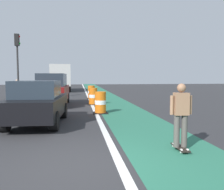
{
  "coord_description": "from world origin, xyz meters",
  "views": [
    {
      "loc": [
        0.05,
        -4.84,
        1.87
      ],
      "look_at": [
        1.4,
        4.75,
        1.1
      ],
      "focal_mm": 37.98,
      "sensor_mm": 36.0,
      "label": 1
    }
  ],
  "objects_px": {
    "delivery_truck_down_block": "(60,76)",
    "traffic_light_corner": "(17,55)",
    "traffic_barrel_back": "(91,92)",
    "parked_sedan_nearest": "(38,103)",
    "parked_suv_second": "(53,89)",
    "traffic_barrel_mid": "(93,97)",
    "pedestrian_crossing": "(17,89)",
    "skateboarder_on_lane": "(181,114)",
    "traffic_barrel_front": "(100,103)"
  },
  "relations": [
    {
      "from": "parked_sedan_nearest",
      "to": "parked_suv_second",
      "type": "height_order",
      "value": "parked_suv_second"
    },
    {
      "from": "parked_sedan_nearest",
      "to": "traffic_barrel_back",
      "type": "height_order",
      "value": "parked_sedan_nearest"
    },
    {
      "from": "parked_suv_second",
      "to": "traffic_barrel_mid",
      "type": "height_order",
      "value": "parked_suv_second"
    },
    {
      "from": "delivery_truck_down_block",
      "to": "traffic_light_corner",
      "type": "height_order",
      "value": "traffic_light_corner"
    },
    {
      "from": "traffic_barrel_back",
      "to": "traffic_light_corner",
      "type": "bearing_deg",
      "value": -175.63
    },
    {
      "from": "skateboarder_on_lane",
      "to": "traffic_light_corner",
      "type": "xyz_separation_m",
      "value": [
        -7.18,
        13.65,
        2.59
      ]
    },
    {
      "from": "traffic_barrel_back",
      "to": "pedestrian_crossing",
      "type": "distance_m",
      "value": 5.97
    },
    {
      "from": "traffic_light_corner",
      "to": "pedestrian_crossing",
      "type": "bearing_deg",
      "value": 111.5
    },
    {
      "from": "skateboarder_on_lane",
      "to": "traffic_barrel_back",
      "type": "height_order",
      "value": "skateboarder_on_lane"
    },
    {
      "from": "traffic_barrel_front",
      "to": "pedestrian_crossing",
      "type": "bearing_deg",
      "value": 126.44
    },
    {
      "from": "traffic_barrel_front",
      "to": "pedestrian_crossing",
      "type": "distance_m",
      "value": 10.09
    },
    {
      "from": "parked_sedan_nearest",
      "to": "delivery_truck_down_block",
      "type": "distance_m",
      "value": 21.14
    },
    {
      "from": "skateboarder_on_lane",
      "to": "delivery_truck_down_block",
      "type": "xyz_separation_m",
      "value": [
        -4.79,
        24.95,
        0.94
      ]
    },
    {
      "from": "skateboarder_on_lane",
      "to": "pedestrian_crossing",
      "type": "bearing_deg",
      "value": 117.46
    },
    {
      "from": "traffic_barrel_front",
      "to": "pedestrian_crossing",
      "type": "xyz_separation_m",
      "value": [
        -5.99,
        8.11,
        0.33
      ]
    },
    {
      "from": "parked_sedan_nearest",
      "to": "skateboarder_on_lane",
      "type": "bearing_deg",
      "value": -43.02
    },
    {
      "from": "parked_sedan_nearest",
      "to": "delivery_truck_down_block",
      "type": "bearing_deg",
      "value": 91.81
    },
    {
      "from": "parked_suv_second",
      "to": "traffic_light_corner",
      "type": "distance_m",
      "value": 5.3
    },
    {
      "from": "parked_sedan_nearest",
      "to": "traffic_barrel_mid",
      "type": "height_order",
      "value": "parked_sedan_nearest"
    },
    {
      "from": "skateboarder_on_lane",
      "to": "traffic_light_corner",
      "type": "distance_m",
      "value": 15.64
    },
    {
      "from": "parked_suv_second",
      "to": "delivery_truck_down_block",
      "type": "relative_size",
      "value": 0.6
    },
    {
      "from": "parked_sedan_nearest",
      "to": "traffic_barrel_mid",
      "type": "distance_m",
      "value": 6.64
    },
    {
      "from": "parked_suv_second",
      "to": "pedestrian_crossing",
      "type": "height_order",
      "value": "parked_suv_second"
    },
    {
      "from": "skateboarder_on_lane",
      "to": "traffic_barrel_front",
      "type": "bearing_deg",
      "value": 103.21
    },
    {
      "from": "skateboarder_on_lane",
      "to": "traffic_barrel_mid",
      "type": "height_order",
      "value": "skateboarder_on_lane"
    },
    {
      "from": "delivery_truck_down_block",
      "to": "traffic_barrel_front",
      "type": "bearing_deg",
      "value": -79.91
    },
    {
      "from": "parked_suv_second",
      "to": "traffic_barrel_back",
      "type": "xyz_separation_m",
      "value": [
        2.71,
        4.07,
        -0.5
      ]
    },
    {
      "from": "parked_suv_second",
      "to": "traffic_barrel_back",
      "type": "bearing_deg",
      "value": 56.32
    },
    {
      "from": "pedestrian_crossing",
      "to": "skateboarder_on_lane",
      "type": "bearing_deg",
      "value": -62.54
    },
    {
      "from": "parked_suv_second",
      "to": "traffic_light_corner",
      "type": "bearing_deg",
      "value": 129.27
    },
    {
      "from": "traffic_barrel_front",
      "to": "skateboarder_on_lane",
      "type": "bearing_deg",
      "value": -76.79
    },
    {
      "from": "skateboarder_on_lane",
      "to": "delivery_truck_down_block",
      "type": "distance_m",
      "value": 25.43
    },
    {
      "from": "traffic_barrel_front",
      "to": "traffic_barrel_back",
      "type": "distance_m",
      "value": 7.86
    },
    {
      "from": "skateboarder_on_lane",
      "to": "parked_sedan_nearest",
      "type": "height_order",
      "value": "parked_sedan_nearest"
    },
    {
      "from": "skateboarder_on_lane",
      "to": "traffic_barrel_front",
      "type": "relative_size",
      "value": 1.55
    },
    {
      "from": "traffic_barrel_mid",
      "to": "pedestrian_crossing",
      "type": "bearing_deg",
      "value": 143.33
    },
    {
      "from": "traffic_barrel_back",
      "to": "traffic_light_corner",
      "type": "xyz_separation_m",
      "value": [
        -5.68,
        -0.43,
        2.97
      ]
    },
    {
      "from": "traffic_barrel_front",
      "to": "traffic_light_corner",
      "type": "height_order",
      "value": "traffic_light_corner"
    },
    {
      "from": "parked_suv_second",
      "to": "delivery_truck_down_block",
      "type": "height_order",
      "value": "delivery_truck_down_block"
    },
    {
      "from": "parked_sedan_nearest",
      "to": "traffic_barrel_back",
      "type": "distance_m",
      "value": 10.57
    },
    {
      "from": "delivery_truck_down_block",
      "to": "parked_sedan_nearest",
      "type": "bearing_deg",
      "value": -88.19
    },
    {
      "from": "delivery_truck_down_block",
      "to": "parked_suv_second",
      "type": "bearing_deg",
      "value": -87.76
    },
    {
      "from": "traffic_light_corner",
      "to": "pedestrian_crossing",
      "type": "xyz_separation_m",
      "value": [
        -0.27,
        0.69,
        -2.64
      ]
    },
    {
      "from": "parked_sedan_nearest",
      "to": "pedestrian_crossing",
      "type": "distance_m",
      "value": 11.0
    },
    {
      "from": "delivery_truck_down_block",
      "to": "traffic_light_corner",
      "type": "xyz_separation_m",
      "value": [
        -2.39,
        -11.31,
        1.65
      ]
    },
    {
      "from": "parked_sedan_nearest",
      "to": "traffic_barrel_mid",
      "type": "xyz_separation_m",
      "value": [
        2.53,
        6.13,
        -0.3
      ]
    },
    {
      "from": "delivery_truck_down_block",
      "to": "traffic_light_corner",
      "type": "relative_size",
      "value": 1.51
    },
    {
      "from": "skateboarder_on_lane",
      "to": "traffic_barrel_back",
      "type": "relative_size",
      "value": 1.55
    },
    {
      "from": "skateboarder_on_lane",
      "to": "parked_suv_second",
      "type": "relative_size",
      "value": 0.36
    },
    {
      "from": "parked_sedan_nearest",
      "to": "traffic_light_corner",
      "type": "bearing_deg",
      "value": 107.31
    }
  ]
}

